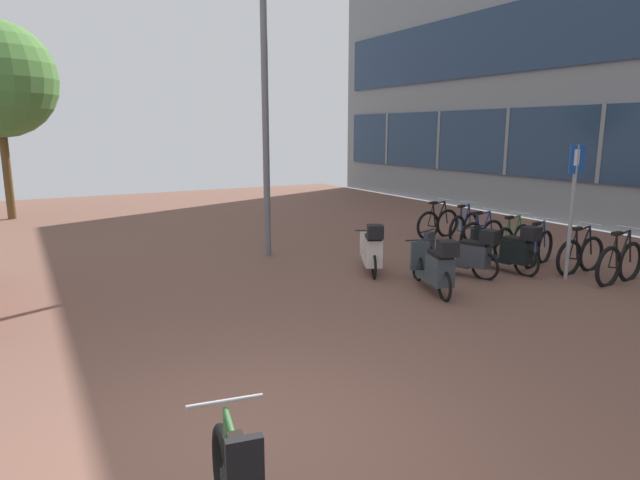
# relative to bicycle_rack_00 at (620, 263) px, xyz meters

# --- Properties ---
(ground) EXTENTS (21.00, 40.00, 0.13)m
(ground) POSITION_rel_bicycle_rack_00_xyz_m (-6.18, -1.60, -0.38)
(ground) COLOR black
(bicycle_rack_00) EXTENTS (1.44, 0.48, 1.02)m
(bicycle_rack_00) POSITION_rel_bicycle_rack_00_xyz_m (0.00, 0.00, 0.00)
(bicycle_rack_00) COLOR black
(bicycle_rack_00) RESTS_ON ground
(bicycle_rack_01) EXTENTS (1.36, 0.48, 0.97)m
(bicycle_rack_01) POSITION_rel_bicycle_rack_00_xyz_m (0.04, 0.80, -0.02)
(bicycle_rack_01) COLOR black
(bicycle_rack_01) RESTS_ON ground
(bicycle_rack_02) EXTENTS (1.30, 0.51, 0.96)m
(bicycle_rack_02) POSITION_rel_bicycle_rack_00_xyz_m (-0.16, 1.59, -0.02)
(bicycle_rack_02) COLOR black
(bicycle_rack_02) RESTS_ON ground
(bicycle_rack_03) EXTENTS (1.35, 0.48, 0.96)m
(bicycle_rack_03) POSITION_rel_bicycle_rack_00_xyz_m (0.01, 2.39, -0.02)
(bicycle_rack_03) COLOR black
(bicycle_rack_03) RESTS_ON ground
(bicycle_rack_04) EXTENTS (1.32, 0.48, 0.96)m
(bicycle_rack_04) POSITION_rel_bicycle_rack_00_xyz_m (-0.08, 3.18, -0.02)
(bicycle_rack_04) COLOR black
(bicycle_rack_04) RESTS_ON ground
(bicycle_rack_05) EXTENTS (1.33, 0.54, 1.01)m
(bicycle_rack_05) POSITION_rel_bicycle_rack_00_xyz_m (0.13, 3.98, -0.01)
(bicycle_rack_05) COLOR black
(bicycle_rack_05) RESTS_ON ground
(bicycle_rack_06) EXTENTS (1.38, 0.48, 1.00)m
(bicycle_rack_06) POSITION_rel_bicycle_rack_00_xyz_m (0.01, 4.77, -0.01)
(bicycle_rack_06) COLOR black
(bicycle_rack_06) RESTS_ON ground
(scooter_near) EXTENTS (0.59, 1.75, 0.96)m
(scooter_near) POSITION_rel_bicycle_rack_00_xyz_m (-1.11, 1.51, 0.08)
(scooter_near) COLOR black
(scooter_near) RESTS_ON ground
(scooter_mid) EXTENTS (0.88, 1.67, 0.94)m
(scooter_mid) POSITION_rel_bicycle_rack_00_xyz_m (-2.05, 1.69, 0.07)
(scooter_mid) COLOR black
(scooter_mid) RESTS_ON ground
(scooter_far) EXTENTS (0.97, 1.47, 1.02)m
(scooter_far) POSITION_rel_bicycle_rack_00_xyz_m (-3.45, 2.67, 0.10)
(scooter_far) COLOR black
(scooter_far) RESTS_ON ground
(scooter_extra) EXTENTS (0.83, 1.67, 1.00)m
(scooter_extra) POSITION_rel_bicycle_rack_00_xyz_m (-3.25, 1.10, 0.09)
(scooter_extra) COLOR black
(scooter_extra) RESTS_ON ground
(parking_sign) EXTENTS (0.40, 0.07, 2.41)m
(parking_sign) POSITION_rel_bicycle_rack_00_xyz_m (-0.56, 0.64, 1.14)
(parking_sign) COLOR gray
(parking_sign) RESTS_ON ground
(lamp_post) EXTENTS (0.20, 0.52, 5.89)m
(lamp_post) POSITION_rel_bicycle_rack_00_xyz_m (-4.53, 5.05, 2.91)
(lamp_post) COLOR slate
(lamp_post) RESTS_ON ground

